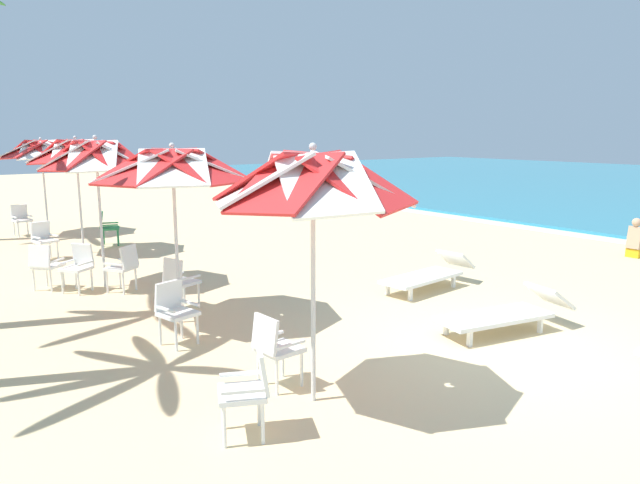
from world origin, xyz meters
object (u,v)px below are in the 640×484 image
Objects in this scene: plastic_chair_1 at (275,346)px; plastic_chair_3 at (179,280)px; sun_lounger_1 at (505,313)px; beachgoer_seated at (638,244)px; plastic_chair_6 at (124,265)px; plastic_chair_2 at (175,309)px; beach_umbrella_3 at (76,153)px; plastic_chair_0 at (249,387)px; beach_umbrella_1 at (173,167)px; beach_umbrella_2 at (96,157)px; plastic_chair_9 at (21,218)px; plastic_chair_7 at (107,226)px; plastic_chair_4 at (45,264)px; sun_lounger_2 at (429,274)px; plastic_chair_8 at (44,238)px; plastic_chair_5 at (78,265)px; beach_umbrella_0 at (313,182)px; beach_umbrella_4 at (41,150)px.

plastic_chair_1 is 1.00× the size of plastic_chair_3.
beachgoer_seated reaches higher than sun_lounger_1.
beachgoer_seated is at bearing 68.68° from plastic_chair_6.
beach_umbrella_3 reaches higher than plastic_chair_2.
plastic_chair_2 is at bearing 170.82° from plastic_chair_0.
beach_umbrella_2 is (-2.81, -0.26, 0.05)m from beach_umbrella_1.
plastic_chair_0 and plastic_chair_9 have the same top height.
beach_umbrella_2 is 3.25× the size of plastic_chair_9.
beach_umbrella_1 is 3.13× the size of plastic_chair_7.
plastic_chair_4 is 0.39× the size of sun_lounger_2.
sun_lounger_2 is (6.97, 5.09, -0.22)m from plastic_chair_8.
plastic_chair_9 is at bearing -178.58° from plastic_chair_1.
sun_lounger_2 is at bearing 112.31° from plastic_chair_1.
plastic_chair_7 is at bearing 148.43° from plastic_chair_4.
beach_umbrella_2 is 1.97m from plastic_chair_5.
sun_lounger_2 is (3.71, 5.20, -0.22)m from plastic_chair_5.
plastic_chair_0 is 0.32× the size of beach_umbrella_1.
sun_lounger_1 is (-0.34, 4.46, -0.22)m from plastic_chair_0.
plastic_chair_8 is (0.26, -0.91, -1.89)m from beach_umbrella_3.
plastic_chair_3 is 1.00× the size of plastic_chair_5.
plastic_chair_8 is at bearing -143.89° from sun_lounger_2.
plastic_chair_1 is at bearing -2.39° from beach_umbrella_3.
beach_umbrella_2 is (-5.63, -0.18, 1.92)m from plastic_chair_1.
beach_umbrella_0 is at bearing 3.06° from beach_umbrella_2.
beach_umbrella_1 is 5.03m from sun_lounger_2.
plastic_chair_5 is at bearing -165.37° from beach_umbrella_1.
sun_lounger_1 is at bearing 83.47° from plastic_chair_1.
beach_umbrella_2 reaches higher than plastic_chair_3.
plastic_chair_8 is at bearing -174.22° from beach_umbrella_1.
plastic_chair_7 is at bearing -156.57° from sun_lounger_2.
sun_lounger_2 is at bearing 118.53° from beach_umbrella_0.
sun_lounger_2 is at bearing 88.50° from plastic_chair_2.
sun_lounger_2 is (-2.40, 4.41, -2.08)m from beach_umbrella_0.
plastic_chair_3 is at bearing -7.18° from plastic_chair_7.
beachgoer_seated reaches higher than plastic_chair_5.
plastic_chair_6 is at bearing -124.82° from sun_lounger_2.
beach_umbrella_4 is at bearing 179.25° from beach_umbrella_0.
plastic_chair_2 is 3.06m from plastic_chair_6.
plastic_chair_3 and plastic_chair_8 have the same top height.
plastic_chair_1 and plastic_chair_8 have the same top height.
plastic_chair_2 is 1.00× the size of plastic_chair_4.
beach_umbrella_0 is 3.18× the size of plastic_chair_5.
plastic_chair_4 is 1.00× the size of plastic_chair_6.
plastic_chair_9 is (-12.61, -0.31, 0.00)m from plastic_chair_1.
beach_umbrella_4 reaches higher than beachgoer_seated.
plastic_chair_6 is at bearing 49.95° from plastic_chair_5.
beach_umbrella_0 is at bearing -3.11° from plastic_chair_3.
sun_lounger_1 is 1.01× the size of sun_lounger_2.
plastic_chair_4 and plastic_chair_5 have the same top height.
plastic_chair_3 is 5.10m from sun_lounger_1.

